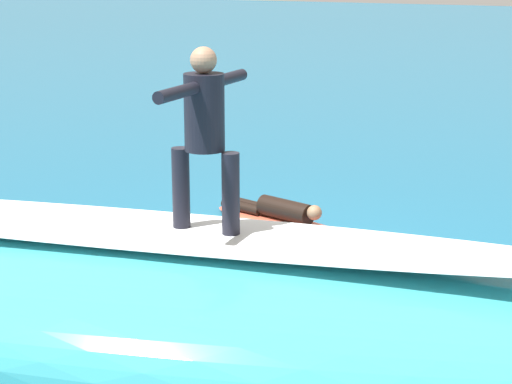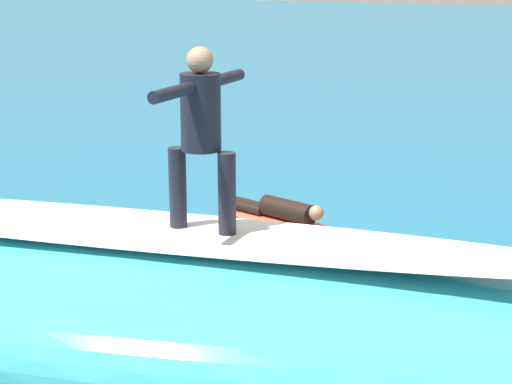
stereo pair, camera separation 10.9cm
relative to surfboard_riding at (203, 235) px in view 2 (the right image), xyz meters
The scene contains 8 objects.
ground_plane 3.10m from the surfboard_riding, 71.30° to the right, with size 120.00×120.00×0.00m, color #196084.
wave_crest 0.96m from the surfboard_riding, 10.33° to the left, with size 9.73×2.97×1.35m, color teal.
wave_foam_lip 0.65m from the surfboard_riding, 10.33° to the left, with size 8.27×1.04×0.08m, color white.
surfboard_riding is the anchor object (origin of this frame).
surfer_riding 0.89m from the surfboard_riding, 82.87° to the right, with size 0.58×1.39×1.47m.
surfboard_paddling 4.92m from the surfboard_riding, 73.98° to the right, with size 2.44×0.58×0.09m, color #E0563D.
surfer_paddling 4.94m from the surfboard_riding, 72.70° to the right, with size 1.65×0.68×0.30m.
foam_patch_mid 2.96m from the surfboard_riding, 38.65° to the right, with size 0.77×0.64×0.17m, color white.
Camera 2 is at (-4.24, 8.40, 3.53)m, focal length 61.23 mm.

